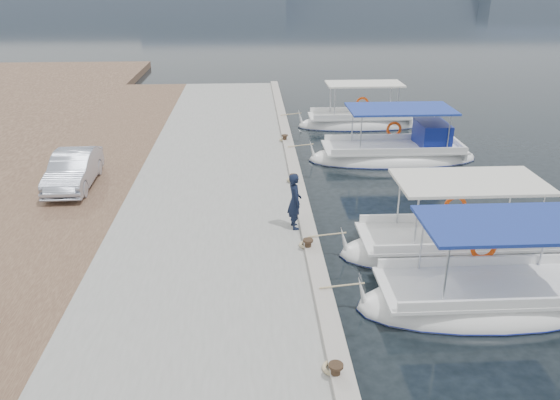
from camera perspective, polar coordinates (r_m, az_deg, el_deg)
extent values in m
plane|color=black|center=(13.76, 5.00, -10.01)|extent=(400.00, 400.00, 0.00)
cube|color=gray|center=(17.97, -6.67, -0.89)|extent=(6.00, 40.00, 0.50)
cube|color=#A49D92|center=(17.88, 2.21, 0.21)|extent=(0.44, 40.00, 0.12)
cube|color=brown|center=(18.97, -21.92, -1.16)|extent=(4.00, 40.00, 0.50)
ellipsoid|color=white|center=(14.19, 20.53, -10.20)|extent=(6.18, 2.33, 1.30)
ellipsoid|color=navy|center=(14.20, 20.52, -10.27)|extent=(6.21, 2.38, 0.22)
cube|color=white|center=(13.94, 20.82, -8.47)|extent=(5.07, 2.01, 0.08)
cube|color=navy|center=(13.27, 22.41, -2.33)|extent=(3.71, 2.15, 0.08)
cylinder|color=silver|center=(12.35, 16.92, -7.85)|extent=(0.05, 0.05, 1.60)
torus|color=#FE4E0D|center=(14.72, 20.50, -4.68)|extent=(0.68, 0.12, 0.68)
ellipsoid|color=white|center=(16.36, 17.75, -5.19)|extent=(6.61, 2.33, 1.30)
ellipsoid|color=navy|center=(16.37, 17.75, -5.26)|extent=(6.64, 2.38, 0.22)
cube|color=white|center=(16.14, 17.97, -3.63)|extent=(5.42, 2.01, 0.08)
cube|color=silver|center=(15.57, 19.26, 1.81)|extent=(3.96, 2.15, 0.08)
cylinder|color=silver|center=(14.58, 14.03, -2.58)|extent=(0.05, 0.05, 1.60)
torus|color=#FE4E0D|center=(17.00, 17.84, -0.57)|extent=(0.68, 0.12, 0.68)
ellipsoid|color=white|center=(23.75, 11.64, 4.27)|extent=(7.13, 2.52, 1.30)
ellipsoid|color=navy|center=(23.75, 11.64, 4.22)|extent=(7.17, 2.58, 0.22)
cube|color=white|center=(23.59, 11.74, 5.42)|extent=(5.85, 2.17, 0.08)
cube|color=#1F389E|center=(23.21, 12.49, 9.28)|extent=(4.28, 2.32, 0.08)
cylinder|color=silver|center=(22.12, 8.45, 6.65)|extent=(0.05, 0.05, 1.60)
torus|color=#FE4E0D|center=(24.66, 11.83, 7.26)|extent=(0.68, 0.12, 0.68)
cube|color=navy|center=(23.90, 15.59, 6.65)|extent=(1.20, 1.77, 1.00)
ellipsoid|color=white|center=(28.64, 8.25, 7.70)|extent=(6.30, 1.96, 1.30)
ellipsoid|color=navy|center=(28.64, 8.25, 7.67)|extent=(6.33, 2.00, 0.22)
cube|color=white|center=(28.51, 8.31, 8.67)|extent=(5.17, 1.68, 0.08)
cube|color=white|center=(28.19, 8.82, 11.90)|extent=(3.78, 1.80, 0.08)
cylinder|color=silver|center=(27.38, 5.74, 9.93)|extent=(0.05, 0.05, 1.60)
torus|color=#FE4E0D|center=(29.35, 8.60, 9.97)|extent=(0.68, 0.12, 0.68)
cylinder|color=black|center=(10.54, 5.83, -17.46)|extent=(0.18, 0.18, 0.30)
cylinder|color=black|center=(10.45, 5.86, -16.83)|extent=(0.28, 0.28, 0.05)
cylinder|color=black|center=(14.67, 2.94, -4.76)|extent=(0.18, 0.18, 0.30)
cylinder|color=black|center=(14.60, 2.95, -4.24)|extent=(0.28, 0.28, 0.05)
cylinder|color=black|center=(19.22, 1.43, 2.18)|extent=(0.18, 0.18, 0.30)
cylinder|color=black|center=(19.17, 1.43, 2.59)|extent=(0.28, 0.28, 0.05)
cylinder|color=black|center=(23.95, 0.50, 6.42)|extent=(0.18, 0.18, 0.30)
cylinder|color=black|center=(23.91, 0.50, 6.76)|extent=(0.28, 0.28, 0.05)
imported|color=black|center=(15.66, 1.55, -0.11)|extent=(0.50, 0.67, 1.67)
imported|color=#B2B9CB|center=(20.11, -20.78, 2.98)|extent=(1.40, 3.72, 1.21)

